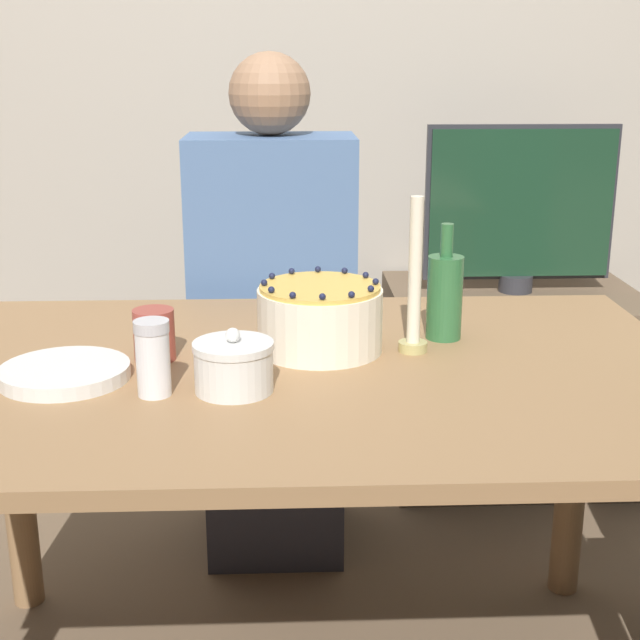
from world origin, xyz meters
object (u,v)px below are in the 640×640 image
cake (320,318)px  person_man_blue_shirt (274,345)px  sugar_shaker (153,358)px  tv_monitor (520,207)px  sugar_bowl (234,366)px  candle (415,290)px  bottle (445,295)px

cake → person_man_blue_shirt: bearing=99.4°
sugar_shaker → cake: bearing=38.1°
tv_monitor → sugar_shaker: bearing=-126.7°
sugar_bowl → tv_monitor: tv_monitor is taller
candle → tv_monitor: 1.11m
cake → bottle: size_ratio=1.03×
bottle → sugar_shaker: bearing=-151.6°
sugar_shaker → person_man_blue_shirt: size_ratio=0.10×
cake → person_man_blue_shirt: 0.62m
bottle → tv_monitor: bearing=67.5°
sugar_bowl → candle: 0.38m
cake → tv_monitor: size_ratio=0.41×
bottle → person_man_blue_shirt: 0.66m
candle → bottle: (0.07, 0.08, -0.03)m
cake → bottle: 0.25m
candle → person_man_blue_shirt: 0.70m
cake → bottle: (0.24, 0.06, 0.02)m
tv_monitor → candle: bearing=-114.3°
cake → sugar_bowl: (-0.15, -0.20, -0.02)m
sugar_bowl → bottle: (0.39, 0.27, 0.04)m
person_man_blue_shirt → bottle: bearing=123.6°
sugar_bowl → sugar_shaker: size_ratio=1.06×
bottle → tv_monitor: tv_monitor is taller
person_man_blue_shirt → cake: bearing=99.4°
candle → person_man_blue_shirt: (-0.26, 0.58, -0.29)m
cake → person_man_blue_shirt: size_ratio=0.18×
candle → sugar_bowl: bearing=-149.4°
person_man_blue_shirt → tv_monitor: 0.88m
person_man_blue_shirt → sugar_bowl: bearing=86.0°
person_man_blue_shirt → sugar_shaker: bearing=77.0°
sugar_bowl → person_man_blue_shirt: person_man_blue_shirt is taller
cake → tv_monitor: (0.63, 0.99, 0.04)m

